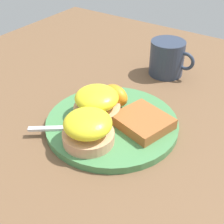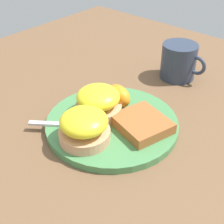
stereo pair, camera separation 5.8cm
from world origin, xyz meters
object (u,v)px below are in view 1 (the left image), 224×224
Objects in this scene: fork at (100,127)px; sandwich_benedict_right at (88,128)px; hashbrown_patty at (143,121)px; orange_wedge at (115,96)px; sandwich_benedict_left at (98,102)px; cup at (167,58)px.

sandwich_benedict_right is at bearing -84.54° from fork.
orange_wedge is at bearing 159.89° from hashbrown_patty.
sandwich_benedict_left reaches higher than orange_wedge.
sandwich_benedict_left is 0.09m from hashbrown_patty.
orange_wedge is at bearing 104.23° from fork.
sandwich_benedict_left is 0.81× the size of cup.
fork is (0.03, -0.03, -0.03)m from sandwich_benedict_left.
sandwich_benedict_left is 0.08m from sandwich_benedict_right.
cup is (-0.07, 0.23, 0.02)m from hashbrown_patty.
sandwich_benedict_right is at bearing -121.89° from hashbrown_patty.
cup is (0.02, 0.25, 0.00)m from sandwich_benedict_left.
fork is at bearing -89.01° from cup.
sandwich_benedict_left is at bearing 114.13° from sandwich_benedict_right.
hashbrown_patty is at bearing -20.11° from orange_wedge.
sandwich_benedict_right reaches higher than hashbrown_patty.
sandwich_benedict_right is 0.12m from orange_wedge.
sandwich_benedict_right is (0.03, -0.08, 0.00)m from sandwich_benedict_left.
cup reaches higher than sandwich_benedict_right.
orange_wedge reaches higher than fork.
sandwich_benedict_right is at bearing -88.44° from cup.
sandwich_benedict_right is 1.50× the size of orange_wedge.
sandwich_benedict_left and sandwich_benedict_right have the same top height.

